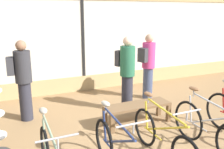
# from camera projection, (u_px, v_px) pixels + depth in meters

# --- Properties ---
(ground_plane) EXTENTS (24.00, 24.00, 0.00)m
(ground_plane) POSITION_uv_depth(u_px,v_px,m) (148.00, 147.00, 4.33)
(ground_plane) COLOR #99754C
(shop_back_wall) EXTENTS (12.00, 0.08, 3.20)m
(shop_back_wall) POSITION_uv_depth(u_px,v_px,m) (83.00, 35.00, 7.08)
(shop_back_wall) COLOR tan
(shop_back_wall) RESTS_ON ground_plane
(bicycle_center) EXTENTS (0.46, 1.74, 1.01)m
(bicycle_center) POSITION_uv_depth(u_px,v_px,m) (162.00, 138.00, 3.88)
(bicycle_center) COLOR black
(bicycle_center) RESTS_ON ground_plane
(bicycle_right) EXTENTS (0.46, 1.73, 1.04)m
(bicycle_right) POSITION_uv_depth(u_px,v_px,m) (208.00, 130.00, 4.09)
(bicycle_right) COLOR black
(bicycle_right) RESTS_ON ground_plane
(display_bench) EXTENTS (1.40, 0.44, 0.43)m
(display_bench) POSITION_uv_depth(u_px,v_px,m) (137.00, 108.00, 5.17)
(display_bench) COLOR brown
(display_bench) RESTS_ON ground_plane
(customer_near_rack) EXTENTS (0.55, 0.43, 1.72)m
(customer_near_rack) POSITION_uv_depth(u_px,v_px,m) (148.00, 64.00, 6.57)
(customer_near_rack) COLOR #424C6B
(customer_near_rack) RESTS_ON ground_plane
(customer_by_window) EXTENTS (0.50, 0.36, 1.73)m
(customer_by_window) POSITION_uv_depth(u_px,v_px,m) (23.00, 78.00, 5.22)
(customer_by_window) COLOR #2D2D38
(customer_by_window) RESTS_ON ground_plane
(customer_mid_floor) EXTENTS (0.43, 0.54, 1.76)m
(customer_mid_floor) POSITION_uv_depth(u_px,v_px,m) (127.00, 71.00, 5.72)
(customer_mid_floor) COLOR #2D2D38
(customer_mid_floor) RESTS_ON ground_plane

